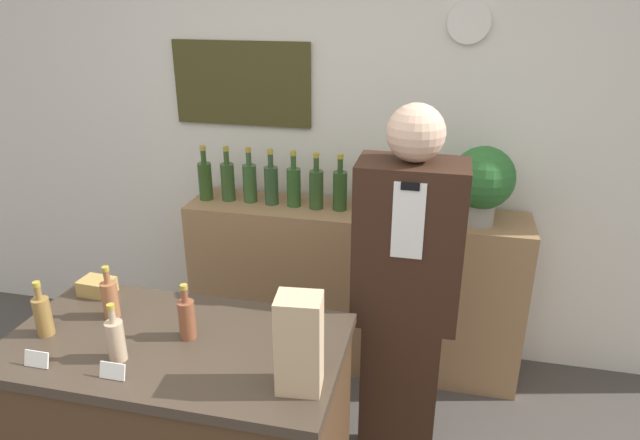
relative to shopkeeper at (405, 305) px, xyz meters
The scene contains 24 objects.
back_wall 1.25m from the shopkeeper, 118.27° to the left, with size 5.20×0.09×2.70m.
back_shelf 0.92m from the shopkeeper, 114.74° to the left, with size 1.91×0.38×0.98m.
display_counter 1.05m from the shopkeeper, 144.68° to the right, with size 1.24×0.67×0.93m.
shopkeeper is the anchor object (origin of this frame).
potted_plant 0.87m from the shopkeeper, 66.69° to the left, with size 0.32×0.32×0.41m.
paper_bag 0.80m from the shopkeeper, 111.48° to the right, with size 0.15×0.13×0.33m.
price_card_left 1.43m from the shopkeeper, 145.71° to the right, with size 0.09×0.02×0.06m.
price_card_right 1.20m from the shopkeeper, 137.98° to the right, with size 0.09×0.02×0.06m.
gift_box 1.31m from the shopkeeper, 166.17° to the right, with size 0.14×0.11×0.07m.
counter_bottle_0 1.43m from the shopkeeper, 153.89° to the right, with size 0.06×0.06×0.22m.
counter_bottle_1 1.20m from the shopkeeper, 157.27° to the right, with size 0.06×0.06×0.22m.
counter_bottle_2 1.18m from the shopkeeper, 142.81° to the right, with size 0.06×0.06×0.22m.
counter_bottle_3 0.93m from the shopkeeper, 145.03° to the right, with size 0.06×0.06×0.22m.
shelf_bottle_0 1.46m from the shopkeeper, 148.55° to the left, with size 0.08×0.08×0.32m.
shelf_bottle_1 1.36m from the shopkeeper, 144.98° to the left, with size 0.08×0.08×0.32m.
shelf_bottle_2 1.26m from the shopkeeper, 141.28° to the left, with size 0.08×0.08×0.32m.
shelf_bottle_3 1.15m from the shopkeeper, 137.51° to the left, with size 0.08×0.08×0.32m.
shelf_bottle_4 1.06m from the shopkeeper, 132.55° to the left, with size 0.08×0.08×0.32m.
shelf_bottle_5 0.97m from the shopkeeper, 127.07° to the left, with size 0.08×0.08×0.32m.
shelf_bottle_6 0.91m from the shopkeeper, 119.85° to the left, with size 0.08×0.08×0.32m.
shelf_bottle_7 0.86m from the shopkeeper, 111.47° to the left, with size 0.08×0.08×0.32m.
shelf_bottle_8 0.81m from the shopkeeper, 102.90° to the left, with size 0.08×0.08×0.32m.
shelf_bottle_9 0.80m from the shopkeeper, 93.00° to the left, with size 0.08×0.08×0.32m.
shelf_bottle_10 0.80m from the shopkeeper, 83.08° to the left, with size 0.08×0.08×0.32m.
Camera 1 is at (0.66, -1.17, 2.13)m, focal length 32.00 mm.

